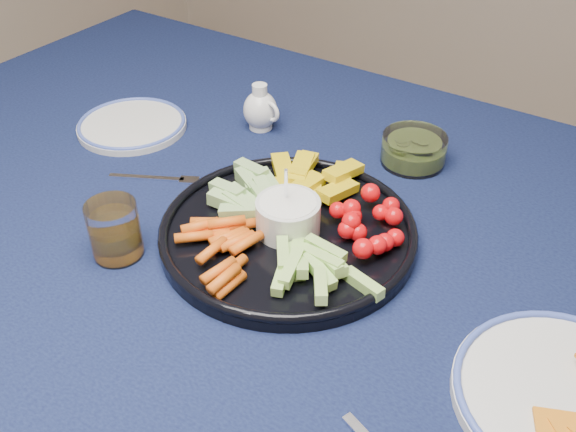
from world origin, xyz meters
The scene contains 8 objects.
dining_table centered at (0.00, 0.00, 0.66)m, with size 1.67×1.07×0.75m.
crudite_platter centered at (0.01, -0.02, 0.77)m, with size 0.36×0.36×0.11m.
creamer_pitcher centered at (-0.20, 0.21, 0.78)m, with size 0.08×0.06×0.08m.
pickle_bowl centered at (0.07, 0.26, 0.77)m, with size 0.11×0.11×0.05m.
cheese_plate centered at (0.41, -0.09, 0.76)m, with size 0.24×0.24×0.03m.
juice_tumbler centered at (-0.16, -0.17, 0.78)m, with size 0.07×0.07×0.08m.
fork_left centered at (-0.24, -0.01, 0.75)m, with size 0.13×0.08×0.00m.
side_plate_extra centered at (-0.39, 0.08, 0.75)m, with size 0.19×0.19×0.02m.
Camera 1 is at (0.40, -0.60, 1.31)m, focal length 40.00 mm.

